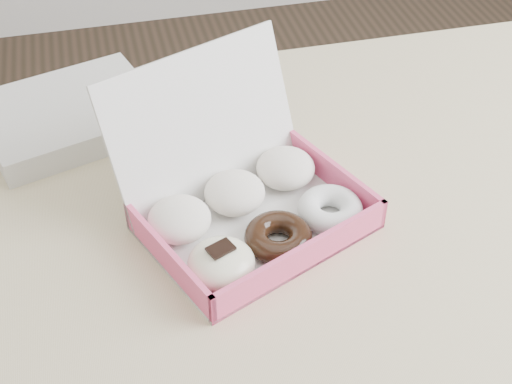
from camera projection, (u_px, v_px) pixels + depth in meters
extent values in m
cube|color=tan|center=(354.00, 209.00, 0.98)|extent=(1.20, 0.80, 0.04)
cylinder|color=tan|center=(7.00, 278.00, 1.38)|extent=(0.05, 0.05, 0.71)
cube|color=silver|center=(256.00, 226.00, 0.92)|extent=(0.32, 0.28, 0.01)
cube|color=#E94E7B|center=(303.00, 259.00, 0.85)|extent=(0.25, 0.11, 0.04)
cube|color=silver|center=(214.00, 177.00, 0.96)|extent=(0.25, 0.11, 0.04)
cube|color=#E94E7B|center=(168.00, 260.00, 0.85)|extent=(0.08, 0.18, 0.04)
cube|color=#E94E7B|center=(333.00, 176.00, 0.96)|extent=(0.08, 0.18, 0.04)
cube|color=silver|center=(203.00, 124.00, 0.92)|extent=(0.28, 0.17, 0.19)
ellipsoid|color=silver|center=(179.00, 219.00, 0.89)|extent=(0.11, 0.11, 0.04)
ellipsoid|color=silver|center=(235.00, 193.00, 0.93)|extent=(0.11, 0.11, 0.04)
ellipsoid|color=silver|center=(286.00, 168.00, 0.97)|extent=(0.11, 0.11, 0.04)
ellipsoid|color=beige|center=(221.00, 263.00, 0.84)|extent=(0.11, 0.11, 0.04)
cube|color=black|center=(221.00, 249.00, 0.82)|extent=(0.04, 0.03, 0.00)
torus|color=black|center=(278.00, 237.00, 0.88)|extent=(0.11, 0.11, 0.03)
torus|color=white|center=(330.00, 209.00, 0.92)|extent=(0.11, 0.11, 0.03)
cube|color=silver|center=(70.00, 115.00, 1.07)|extent=(0.30, 0.26, 0.04)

